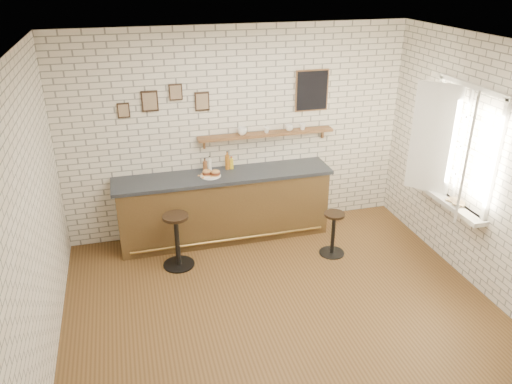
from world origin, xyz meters
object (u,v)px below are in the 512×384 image
bitters_bottle_white (210,165)px  shelf_cup_a (242,131)px  bar_counter (225,206)px  bar_stool_right (333,232)px  bitters_bottle_amber (227,162)px  shelf_cup_d (303,127)px  book_upper (453,201)px  shelf_cup_c (289,128)px  sandwich_plate (211,176)px  condiment_bottle_yellow (232,164)px  book_lower (454,203)px  bar_stool_left (177,239)px  ciabatta_sandwich (211,173)px  bitters_bottle_brown (205,166)px  shelf_cup_b (267,130)px

bitters_bottle_white → shelf_cup_a: 0.67m
bar_counter → bar_stool_right: bearing=-32.6°
bitters_bottle_amber → shelf_cup_d: shelf_cup_d is taller
bar_counter → book_upper: size_ratio=15.35×
bar_counter → bitters_bottle_white: size_ratio=13.87×
bar_counter → shelf_cup_c: bearing=11.0°
sandwich_plate → bitters_bottle_white: bearing=81.9°
sandwich_plate → condiment_bottle_yellow: condiment_bottle_yellow is taller
bitters_bottle_white → condiment_bottle_yellow: (0.32, -0.00, -0.01)m
condiment_bottle_yellow → book_lower: 3.05m
sandwich_plate → bar_stool_left: sandwich_plate is taller
ciabatta_sandwich → book_upper: ciabatta_sandwich is taller
sandwich_plate → book_lower: (2.86, -1.52, -0.07)m
bitters_bottle_amber → bar_stool_right: bitters_bottle_amber is taller
ciabatta_sandwich → bar_stool_left: ciabatta_sandwich is taller
shelf_cup_d → book_lower: shelf_cup_d is taller
sandwich_plate → bitters_bottle_amber: 0.36m
bar_stool_left → ciabatta_sandwich: bearing=44.1°
bar_stool_right → sandwich_plate: bearing=151.5°
bitters_bottle_white → shelf_cup_a: shelf_cup_a is taller
shelf_cup_a → book_lower: shelf_cup_a is taller
bar_stool_left → shelf_cup_a: size_ratio=5.54×
ciabatta_sandwich → book_upper: bearing=-27.8°
bitters_bottle_amber → sandwich_plate: bearing=-145.4°
bitters_bottle_brown → shelf_cup_c: shelf_cup_c is taller
bitters_bottle_white → shelf_cup_b: 0.96m
shelf_cup_a → sandwich_plate: bearing=-168.9°
condiment_bottle_yellow → shelf_cup_b: shelf_cup_b is taller
bar_stool_right → shelf_cup_d: bearing=96.0°
bar_stool_right → shelf_cup_b: bearing=121.9°
sandwich_plate → bitters_bottle_brown: size_ratio=1.40×
ciabatta_sandwich → condiment_bottle_yellow: bearing=30.5°
shelf_cup_a → shelf_cup_b: size_ratio=1.53×
sandwich_plate → bitters_bottle_amber: bitters_bottle_amber is taller
bar_stool_right → shelf_cup_c: bearing=106.6°
bitters_bottle_brown → shelf_cup_d: (1.47, 0.03, 0.45)m
shelf_cup_c → sandwich_plate: bearing=87.0°
shelf_cup_c → book_lower: bearing=-150.4°
shelf_cup_d → book_upper: 2.31m
bar_counter → bitters_bottle_amber: 0.64m
bar_stool_right → book_upper: 1.60m
bar_counter → book_upper: (2.67, -1.52, 0.45)m
sandwich_plate → bitters_bottle_white: bitters_bottle_white is taller
bar_counter → bitters_bottle_white: bitters_bottle_white is taller
sandwich_plate → bitters_bottle_brown: 0.21m
sandwich_plate → bitters_bottle_amber: bearing=34.6°
bitters_bottle_amber → book_upper: bearing=-33.4°
shelf_cup_d → book_lower: 2.34m
bar_stool_right → book_upper: book_upper is taller
bitters_bottle_white → book_lower: (2.83, -1.72, -0.16)m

